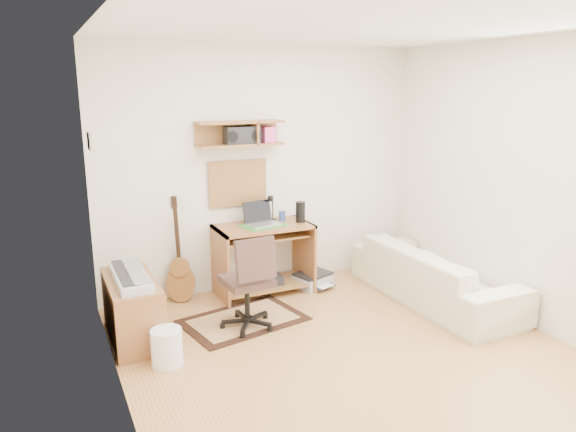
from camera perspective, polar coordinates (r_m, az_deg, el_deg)
name	(u,v)px	position (r m, az deg, el deg)	size (l,w,h in m)	color
floor	(360,362)	(4.55, 7.64, -15.12)	(3.60, 4.00, 0.01)	tan
ceiling	(372,22)	(4.01, 8.88, 19.66)	(3.60, 4.00, 0.01)	white
back_wall	(263,169)	(5.83, -2.68, 5.02)	(3.60, 0.01, 2.60)	#EDE4CE
left_wall	(117,232)	(3.46, -17.67, -1.65)	(0.01, 4.00, 2.60)	#EDE4CE
right_wall	(536,186)	(5.28, 24.83, 2.86)	(0.01, 4.00, 2.60)	#EDE4CE
wall_shelf	(240,133)	(5.56, -5.09, 8.71)	(0.90, 0.25, 0.26)	#996036
cork_board	(238,183)	(5.72, -5.34, 3.49)	(0.64, 0.03, 0.49)	tan
wall_photo	(89,141)	(4.86, -20.32, 7.46)	(0.02, 0.20, 0.15)	#4C8CBF
desk	(264,259)	(5.75, -2.60, -4.59)	(1.00, 0.55, 0.75)	#996036
laptop	(263,214)	(5.59, -2.71, 0.20)	(0.33, 0.33, 0.25)	silver
speaker	(300,212)	(5.74, 1.32, 0.43)	(0.10, 0.10, 0.22)	black
desk_lamp	(273,208)	(5.80, -1.64, 0.89)	(0.10, 0.10, 0.29)	black
pencil_cup	(282,216)	(5.82, -0.62, 0.02)	(0.07, 0.07, 0.10)	#2D4487
boombox	(242,135)	(5.56, -4.90, 8.51)	(0.36, 0.16, 0.18)	black
rug	(243,320)	(5.22, -4.76, -10.91)	(1.11, 0.74, 0.01)	#D0BF8B
task_chair	(247,281)	(4.92, -4.40, -6.88)	(0.46, 0.46, 0.91)	#3C2923
cabinet	(133,310)	(4.94, -16.16, -9.50)	(0.40, 0.90, 0.55)	#996036
music_keyboard	(130,276)	(4.83, -16.40, -6.11)	(0.26, 0.83, 0.07)	#B2B5BA
guitar	(179,250)	(5.57, -11.46, -3.58)	(0.29, 0.18, 1.10)	#925F2D
waste_basket	(167,347)	(4.51, -12.73, -13.40)	(0.25, 0.25, 0.30)	white
printer	(313,279)	(6.02, 2.64, -6.67)	(0.39, 0.31, 0.15)	#A5A8AA
sofa	(435,265)	(5.73, 15.29, -5.07)	(1.96, 0.57, 0.77)	beige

